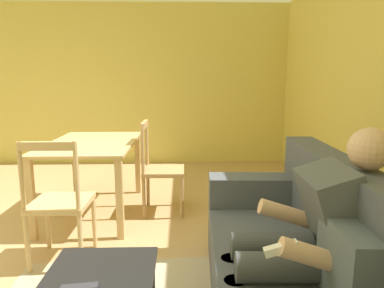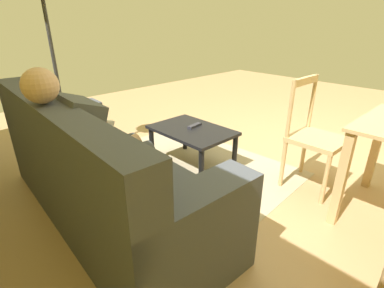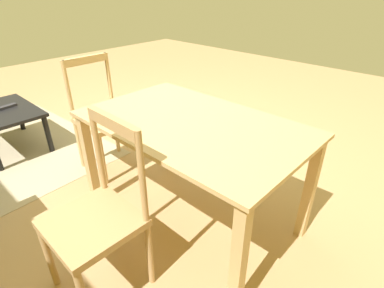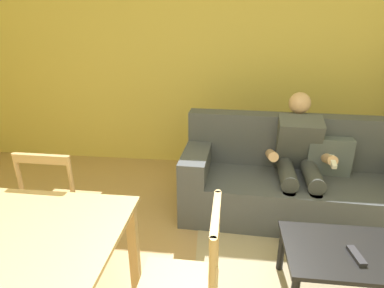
{
  "view_description": "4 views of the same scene",
  "coord_description": "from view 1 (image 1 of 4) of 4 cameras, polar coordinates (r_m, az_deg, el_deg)",
  "views": [
    {
      "loc": [
        2.46,
        1.33,
        1.38
      ],
      "look_at": [
        -0.14,
        1.41,
        0.9
      ],
      "focal_mm": 32.9,
      "sensor_mm": 36.0,
      "label": 1
    },
    {
      "loc": [
        -1.0,
        2.77,
        1.4
      ],
      "look_at": [
        0.94,
        0.91,
        0.24
      ],
      "focal_mm": 27.1,
      "sensor_mm": 36.0,
      "label": 2
    },
    {
      "loc": [
        -2.22,
        1.63,
        1.51
      ],
      "look_at": [
        -1.09,
        0.42,
        0.6
      ],
      "focal_mm": 28.14,
      "sensor_mm": 36.0,
      "label": 3
    },
    {
      "loc": [
        0.12,
        -0.8,
        1.77
      ],
      "look_at": [
        -0.14,
        1.41,
        0.9
      ],
      "focal_mm": 29.05,
      "sensor_mm": 36.0,
      "label": 4
    }
  ],
  "objects": [
    {
      "name": "ground_plane",
      "position": [
        3.12,
        -28.16,
        -17.09
      ],
      "size": [
        8.87,
        8.87,
        0.0
      ],
      "primitive_type": "plane",
      "color": "tan"
    },
    {
      "name": "wall_side",
      "position": [
        6.05,
        -14.67,
        9.24
      ],
      "size": [
        0.12,
        6.24,
        2.58
      ],
      "primitive_type": "cube",
      "color": "#D2BE5D",
      "rests_on": "ground_plane"
    },
    {
      "name": "couch",
      "position": [
        2.04,
        18.16,
        -20.71
      ],
      "size": [
        2.22,
        0.91,
        0.93
      ],
      "color": "#474C56",
      "rests_on": "ground_plane"
    },
    {
      "name": "person_lounging",
      "position": [
        1.94,
        18.51,
        -14.0
      ],
      "size": [
        0.6,
        0.96,
        1.15
      ],
      "color": "#4C5156",
      "rests_on": "ground_plane"
    },
    {
      "name": "tv_remote",
      "position": [
        1.85,
        -17.79,
        -21.38
      ],
      "size": [
        0.07,
        0.17,
        0.02
      ],
      "primitive_type": "cube",
      "rotation": [
        0.0,
        0.0,
        0.13
      ],
      "color": "#2D2D38",
      "rests_on": "coffee_table"
    },
    {
      "name": "dining_table",
      "position": [
        3.74,
        -15.84,
        -1.33
      ],
      "size": [
        1.38,
        0.86,
        0.75
      ],
      "color": "tan",
      "rests_on": "ground_plane"
    },
    {
      "name": "dining_chair_near_wall",
      "position": [
        3.68,
        -5.1,
        -4.14
      ],
      "size": [
        0.43,
        0.43,
        0.96
      ],
      "color": "tan",
      "rests_on": "ground_plane"
    },
    {
      "name": "dining_chair_facing_couch",
      "position": [
        2.84,
        -20.67,
        -8.96
      ],
      "size": [
        0.43,
        0.43,
        0.96
      ],
      "color": "tan",
      "rests_on": "ground_plane"
    }
  ]
}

